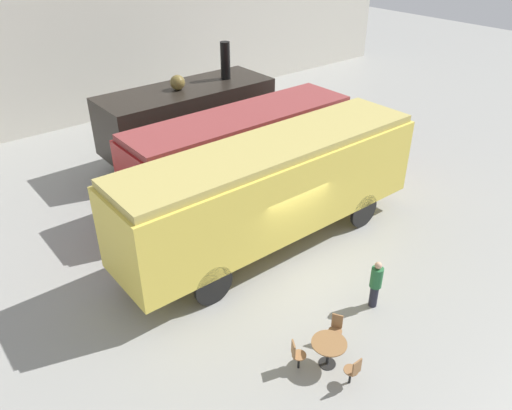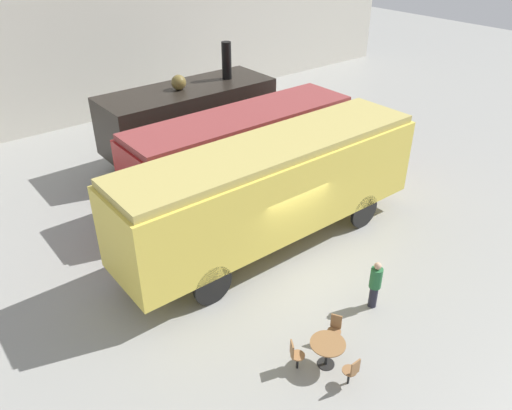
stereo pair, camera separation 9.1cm
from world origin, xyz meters
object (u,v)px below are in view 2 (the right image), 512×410
cafe_table_near (327,348)px  cafe_chair_0 (335,328)px  passenger_coach_vintage (272,185)px  visitor_person (375,283)px  streamlined_locomotive (259,142)px  steam_locomotive (189,115)px

cafe_table_near → cafe_chair_0: size_ratio=1.02×
passenger_coach_vintage → visitor_person: size_ratio=7.02×
streamlined_locomotive → cafe_chair_0: bearing=-116.0°
streamlined_locomotive → cafe_chair_0: (-3.92, -8.03, -1.41)m
passenger_coach_vintage → cafe_chair_0: bearing=-109.9°
cafe_chair_0 → streamlined_locomotive: bearing=-146.2°
passenger_coach_vintage → cafe_chair_0: (-1.63, -4.52, -1.73)m
steam_locomotive → streamlined_locomotive: steam_locomotive is taller
cafe_table_near → visitor_person: visitor_person is taller
streamlined_locomotive → cafe_chair_0: size_ratio=13.16×
steam_locomotive → cafe_table_near: steam_locomotive is taller
steam_locomotive → streamlined_locomotive: (0.65, -4.14, -0.08)m
passenger_coach_vintage → cafe_table_near: passenger_coach_vintage is taller
visitor_person → cafe_chair_0: bearing=-171.3°
streamlined_locomotive → cafe_chair_0: 9.04m
cafe_table_near → passenger_coach_vintage: bearing=64.6°
steam_locomotive → passenger_coach_vintage: 7.83m
streamlined_locomotive → cafe_table_near: size_ratio=12.93×
steam_locomotive → visitor_person: steam_locomotive is taller
visitor_person → cafe_table_near: bearing=-164.9°
passenger_coach_vintage → streamlined_locomotive: bearing=56.9°
steam_locomotive → cafe_chair_0: size_ratio=8.91×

